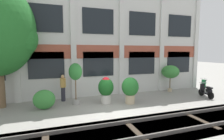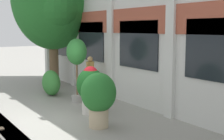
# 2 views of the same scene
# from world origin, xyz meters

# --- Properties ---
(ground_plane) EXTENTS (80.00, 80.00, 0.00)m
(ground_plane) POSITION_xyz_m (0.00, 0.00, 0.00)
(ground_plane) COLOR gray
(broadleaf_tree) EXTENTS (4.16, 3.96, 6.85)m
(broadleaf_tree) POSITION_xyz_m (-5.82, 2.08, 4.19)
(broadleaf_tree) COLOR brown
(broadleaf_tree) RESTS_ON ground
(potted_plant_glazed_jar) EXTENTS (1.02, 1.02, 1.59)m
(potted_plant_glazed_jar) POSITION_xyz_m (1.30, 0.41, 0.92)
(potted_plant_glazed_jar) COLOR tan
(potted_plant_glazed_jar) RESTS_ON ground
(potted_plant_terracotta_small) EXTENTS (0.77, 0.77, 2.44)m
(potted_plant_terracotta_small) POSITION_xyz_m (-1.80, 1.31, 1.78)
(potted_plant_terracotta_small) COLOR gray
(potted_plant_terracotta_small) RESTS_ON ground
(potted_plant_fluted_column) EXTENTS (0.93, 0.93, 1.60)m
(potted_plant_fluted_column) POSITION_xyz_m (-0.06, 0.92, 0.92)
(potted_plant_fluted_column) COLOR beige
(potted_plant_fluted_column) RESTS_ON ground
(resident_by_doorway) EXTENTS (0.34, 0.46, 1.67)m
(resident_by_doorway) POSITION_xyz_m (-2.46, 2.26, 0.90)
(resident_by_doorway) COLOR #282833
(resident_by_doorway) RESTS_ON ground
(topiary_hedge) EXTENTS (1.18, 0.74, 1.07)m
(topiary_hedge) POSITION_xyz_m (-3.53, 0.96, 0.53)
(topiary_hedge) COLOR #388438
(topiary_hedge) RESTS_ON ground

